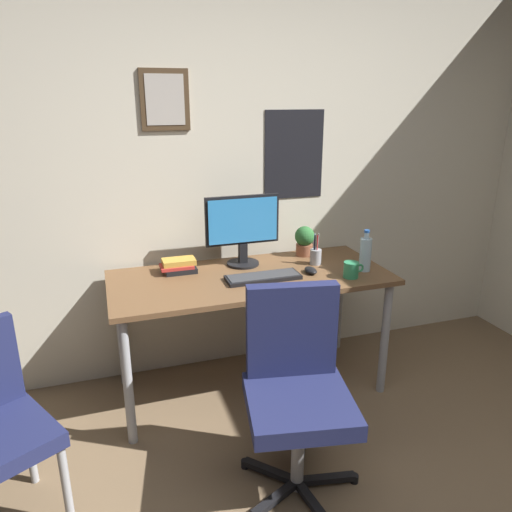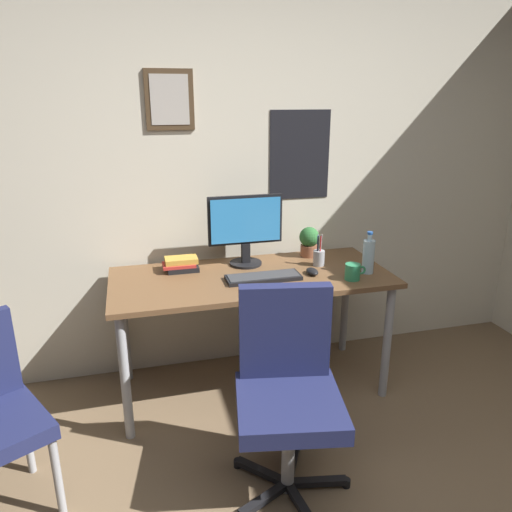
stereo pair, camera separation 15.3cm
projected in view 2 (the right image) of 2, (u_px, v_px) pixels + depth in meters
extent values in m
cube|color=beige|center=(236.00, 171.00, 3.06)|extent=(4.40, 0.08, 2.60)
cube|color=#4C3823|center=(169.00, 100.00, 2.79)|extent=(0.28, 0.02, 0.34)
cube|color=beige|center=(170.00, 100.00, 2.78)|extent=(0.22, 0.00, 0.28)
cube|color=black|center=(300.00, 155.00, 3.09)|extent=(0.40, 0.01, 0.56)
cube|color=brown|center=(252.00, 277.00, 2.84)|extent=(1.63, 0.71, 0.03)
cylinder|color=#9EA0A5|center=(125.00, 378.00, 2.50)|extent=(0.05, 0.05, 0.72)
cylinder|color=#9EA0A5|center=(387.00, 342.00, 2.87)|extent=(0.05, 0.05, 0.72)
cylinder|color=#9EA0A5|center=(125.00, 328.00, 3.05)|extent=(0.05, 0.05, 0.72)
cylinder|color=#9EA0A5|center=(345.00, 303.00, 3.41)|extent=(0.05, 0.05, 0.72)
cube|color=#1E234C|center=(289.00, 406.00, 2.12)|extent=(0.54, 0.54, 0.08)
cube|color=#1E234C|center=(285.00, 331.00, 2.22)|extent=(0.43, 0.15, 0.45)
cylinder|color=#9EA0A5|center=(288.00, 453.00, 2.20)|extent=(0.07, 0.07, 0.42)
cube|color=black|center=(317.00, 482.00, 2.26)|extent=(0.28, 0.09, 0.03)
cylinder|color=black|center=(346.00, 483.00, 2.28)|extent=(0.05, 0.05, 0.04)
cube|color=black|center=(292.00, 462.00, 2.38)|extent=(0.17, 0.26, 0.03)
cylinder|color=black|center=(297.00, 446.00, 2.52)|extent=(0.05, 0.05, 0.04)
cube|color=black|center=(262.00, 472.00, 2.32)|extent=(0.22, 0.23, 0.03)
cylinder|color=black|center=(238.00, 463.00, 2.40)|extent=(0.05, 0.05, 0.04)
cube|color=black|center=(265.00, 499.00, 2.17)|extent=(0.27, 0.16, 0.03)
cube|color=black|center=(301.00, 506.00, 2.13)|extent=(0.08, 0.28, 0.03)
cylinder|color=#9EA0A5|center=(58.00, 477.00, 2.06)|extent=(0.05, 0.05, 0.41)
cylinder|color=#9EA0A5|center=(27.00, 437.00, 2.31)|extent=(0.05, 0.05, 0.41)
cylinder|color=black|center=(246.00, 263.00, 3.01)|extent=(0.20, 0.20, 0.01)
cube|color=black|center=(246.00, 253.00, 2.99)|extent=(0.05, 0.04, 0.12)
cube|color=black|center=(246.00, 220.00, 2.93)|extent=(0.46, 0.02, 0.30)
cube|color=#338CD8|center=(246.00, 220.00, 2.91)|extent=(0.43, 0.00, 0.27)
cube|color=black|center=(263.00, 278.00, 2.76)|extent=(0.43, 0.15, 0.02)
cube|color=#38383A|center=(263.00, 275.00, 2.76)|extent=(0.41, 0.13, 0.00)
ellipsoid|color=black|center=(312.00, 271.00, 2.84)|extent=(0.06, 0.11, 0.04)
cylinder|color=silver|center=(368.00, 257.00, 2.84)|extent=(0.07, 0.07, 0.20)
cylinder|color=silver|center=(370.00, 237.00, 2.80)|extent=(0.03, 0.03, 0.04)
cylinder|color=#2659B2|center=(370.00, 233.00, 2.79)|extent=(0.03, 0.03, 0.01)
cylinder|color=#2D8C59|center=(353.00, 272.00, 2.75)|extent=(0.09, 0.09, 0.09)
torus|color=#2D8C59|center=(361.00, 270.00, 2.76)|extent=(0.05, 0.01, 0.05)
cylinder|color=brown|center=(309.00, 250.00, 3.16)|extent=(0.11, 0.11, 0.07)
sphere|color=#2D6B33|center=(309.00, 237.00, 3.13)|extent=(0.13, 0.13, 0.13)
ellipsoid|color=#287A38|center=(304.00, 234.00, 3.15)|extent=(0.07, 0.08, 0.02)
ellipsoid|color=#287A38|center=(312.00, 235.00, 3.16)|extent=(0.07, 0.08, 0.02)
ellipsoid|color=#287A38|center=(307.00, 235.00, 3.09)|extent=(0.08, 0.07, 0.02)
cylinder|color=#9EA0A5|center=(319.00, 258.00, 2.98)|extent=(0.07, 0.07, 0.09)
cylinder|color=#263FBF|center=(318.00, 246.00, 2.96)|extent=(0.01, 0.01, 0.13)
cylinder|color=red|center=(320.00, 246.00, 2.95)|extent=(0.01, 0.01, 0.13)
cylinder|color=black|center=(318.00, 246.00, 2.95)|extent=(0.01, 0.01, 0.13)
cylinder|color=#9EA0A5|center=(321.00, 245.00, 2.96)|extent=(0.01, 0.03, 0.14)
cylinder|color=#9EA0A5|center=(318.00, 245.00, 2.96)|extent=(0.01, 0.02, 0.14)
cube|color=black|center=(183.00, 268.00, 2.91)|extent=(0.18, 0.15, 0.03)
cube|color=#B22D28|center=(179.00, 265.00, 2.89)|extent=(0.19, 0.12, 0.02)
cube|color=gold|center=(181.00, 260.00, 2.89)|extent=(0.19, 0.12, 0.03)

